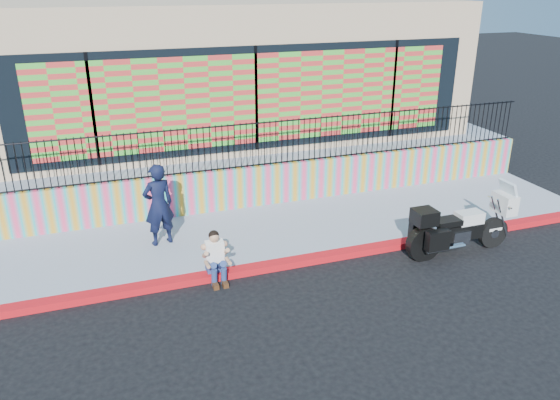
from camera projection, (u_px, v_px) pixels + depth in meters
name	position (u px, v px, depth m)	size (l,w,h in m)	color
ground	(312.00, 262.00, 12.14)	(90.00, 90.00, 0.00)	black
red_curb	(312.00, 259.00, 12.11)	(16.00, 0.30, 0.15)	red
sidewalk	(287.00, 229.00, 13.55)	(16.00, 3.00, 0.15)	#8B93A6
mural_wall	(267.00, 184.00, 14.72)	(16.00, 0.20, 1.10)	#FF4376
metal_fence	(266.00, 143.00, 14.29)	(15.80, 0.04, 1.20)	black
elevated_platform	(222.00, 139.00, 19.21)	(16.00, 10.00, 1.25)	#8B93A6
storefront_building	(220.00, 64.00, 18.03)	(14.00, 8.06, 4.00)	tan
police_motorcycle	(459.00, 226.00, 12.29)	(2.60, 0.86, 1.62)	black
police_officer	(159.00, 205.00, 12.32)	(0.70, 0.46, 1.93)	black
seated_man	(216.00, 261.00, 11.22)	(0.54, 0.71, 1.06)	navy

